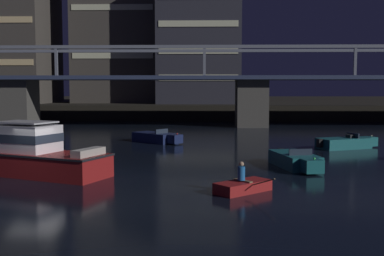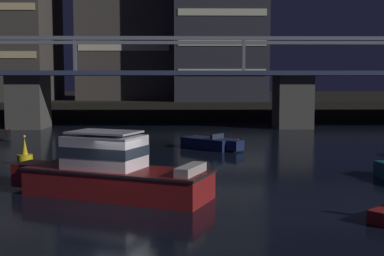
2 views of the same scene
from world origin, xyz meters
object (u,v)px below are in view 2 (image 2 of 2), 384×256
Objects in this scene: channel_buoy at (25,157)px; river_bridge at (161,88)px; cabin_cruiser_near_left at (110,172)px; tower_central at (219,31)px; speedboat_near_right at (211,143)px.

river_bridge is at bearing 73.43° from channel_buoy.
channel_buoy is at bearing 127.13° from cabin_cruiser_near_left.
tower_central reaches higher than cabin_cruiser_near_left.
river_bridge reaches higher than speedboat_near_right.
channel_buoy reaches higher than speedboat_near_right.
speedboat_near_right is (5.12, 15.02, -0.64)m from cabin_cruiser_near_left.
tower_central reaches higher than speedboat_near_right.
cabin_cruiser_near_left reaches higher than channel_buoy.
tower_central is 2.19× the size of cabin_cruiser_near_left.
river_bridge is 17.85m from speedboat_near_right.
speedboat_near_right is 13.24m from channel_buoy.
river_bridge is at bearing 88.68° from cabin_cruiser_near_left.
tower_central is 47.07m from channel_buoy.
river_bridge is 22.44m from tower_central.
river_bridge is 24.91m from channel_buoy.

